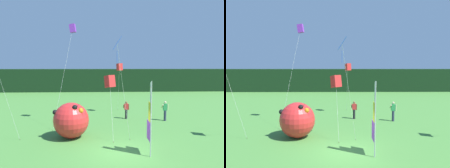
# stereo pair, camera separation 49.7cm
# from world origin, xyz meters

# --- Properties ---
(ground_plane) EXTENTS (120.00, 120.00, 0.00)m
(ground_plane) POSITION_xyz_m (0.00, 0.00, 0.00)
(ground_plane) COLOR #478438
(distant_treeline) EXTENTS (80.00, 2.40, 4.15)m
(distant_treeline) POSITION_xyz_m (0.00, 28.70, 2.07)
(distant_treeline) COLOR black
(distant_treeline) RESTS_ON ground
(banner_flag) EXTENTS (0.06, 1.03, 4.15)m
(banner_flag) POSITION_xyz_m (1.54, -0.43, 1.99)
(banner_flag) COLOR #B7B7BC
(banner_flag) RESTS_ON ground
(person_near_banner) EXTENTS (0.55, 0.48, 1.74)m
(person_near_banner) POSITION_xyz_m (4.51, 6.91, 0.93)
(person_near_banner) COLOR #2D334C
(person_near_banner) RESTS_ON ground
(person_mid_field) EXTENTS (0.55, 0.48, 1.64)m
(person_mid_field) POSITION_xyz_m (1.12, 7.76, 0.87)
(person_mid_field) COLOR black
(person_mid_field) RESTS_ON ground
(inflatable_balloon) EXTENTS (2.44, 2.44, 2.44)m
(inflatable_balloon) POSITION_xyz_m (-3.22, 2.63, 1.22)
(inflatable_balloon) COLOR red
(inflatable_balloon) RESTS_ON ground
(kite_red_box_0) EXTENTS (0.84, 1.94, 4.31)m
(kite_red_box_0) POSITION_xyz_m (-0.56, 3.01, 3.85)
(kite_red_box_0) COLOR brown
(kite_red_box_0) RESTS_ON ground
(kite_red_box_3) EXTENTS (0.67, 1.97, 5.13)m
(kite_red_box_3) POSITION_xyz_m (0.67, 10.15, 4.74)
(kite_red_box_3) COLOR brown
(kite_red_box_3) RESTS_ON ground
(kite_purple_box_4) EXTENTS (1.61, 2.70, 8.43)m
(kite_purple_box_4) POSITION_xyz_m (-3.56, 6.74, 8.01)
(kite_purple_box_4) COLOR brown
(kite_purple_box_4) RESTS_ON ground
(kite_blue_diamond_5) EXTENTS (1.23, 1.55, 6.65)m
(kite_blue_diamond_5) POSITION_xyz_m (-0.16, 0.87, 5.98)
(kite_blue_diamond_5) COLOR brown
(kite_blue_diamond_5) RESTS_ON ground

